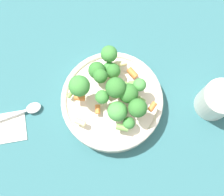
# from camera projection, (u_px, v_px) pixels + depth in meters

# --- Properties ---
(ground_plane) EXTENTS (3.00, 3.00, 0.00)m
(ground_plane) POSITION_uv_depth(u_px,v_px,m) (112.00, 104.00, 0.75)
(ground_plane) COLOR #2D6066
(bowl) EXTENTS (0.23, 0.23, 0.05)m
(bowl) POSITION_uv_depth(u_px,v_px,m) (112.00, 102.00, 0.73)
(bowl) COLOR beige
(bowl) RESTS_ON ground_plane
(pasta_salad) EXTENTS (0.18, 0.19, 0.09)m
(pasta_salad) POSITION_uv_depth(u_px,v_px,m) (113.00, 88.00, 0.66)
(pasta_salad) COLOR #8CB766
(pasta_salad) RESTS_ON bowl
(cup) EXTENTS (0.08, 0.08, 0.09)m
(cup) POSITION_uv_depth(u_px,v_px,m) (217.00, 100.00, 0.71)
(cup) COLOR silver
(cup) RESTS_ON ground_plane
(napkin) EXTENTS (0.12, 0.09, 0.01)m
(napkin) POSITION_uv_depth(u_px,v_px,m) (2.00, 128.00, 0.74)
(napkin) COLOR white
(napkin) RESTS_ON ground_plane
(spoon) EXTENTS (0.19, 0.03, 0.01)m
(spoon) POSITION_uv_depth(u_px,v_px,m) (16.00, 114.00, 0.74)
(spoon) COLOR silver
(spoon) RESTS_ON napkin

